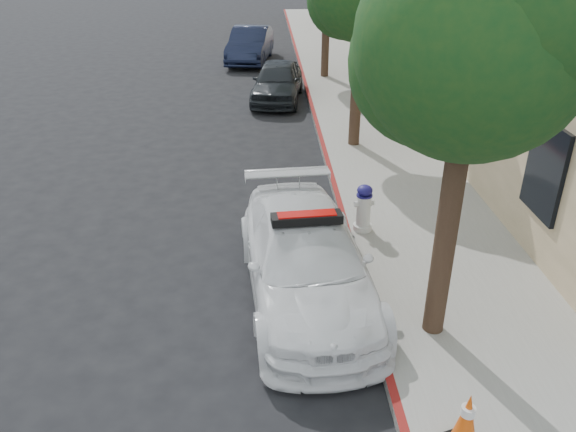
# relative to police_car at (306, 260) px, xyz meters

# --- Properties ---
(ground) EXTENTS (120.00, 120.00, 0.00)m
(ground) POSITION_rel_police_car_xyz_m (-1.10, 0.88, -0.69)
(ground) COLOR black
(ground) RESTS_ON ground
(sidewalk) EXTENTS (3.20, 50.00, 0.15)m
(sidewalk) POSITION_rel_police_car_xyz_m (2.50, 10.88, -0.61)
(sidewalk) COLOR gray
(sidewalk) RESTS_ON ground
(curb_strip) EXTENTS (0.12, 50.00, 0.15)m
(curb_strip) POSITION_rel_police_car_xyz_m (0.96, 10.88, -0.61)
(curb_strip) COLOR maroon
(curb_strip) RESTS_ON ground
(tree_near) EXTENTS (2.92, 2.82, 5.62)m
(tree_near) POSITION_rel_police_car_xyz_m (1.83, -1.14, 3.58)
(tree_near) COLOR black
(tree_near) RESTS_ON sidewalk
(police_car) EXTENTS (2.36, 4.89, 1.52)m
(police_car) POSITION_rel_police_car_xyz_m (0.00, 0.00, 0.00)
(police_car) COLOR white
(police_car) RESTS_ON ground
(parked_car_mid) EXTENTS (2.11, 4.16, 1.36)m
(parked_car_mid) POSITION_rel_police_car_xyz_m (-0.16, 11.87, -0.01)
(parked_car_mid) COLOR black
(parked_car_mid) RESTS_ON ground
(parked_car_far) EXTENTS (2.19, 4.73, 1.50)m
(parked_car_far) POSITION_rel_police_car_xyz_m (-1.22, 18.42, 0.06)
(parked_car_far) COLOR black
(parked_car_far) RESTS_ON ground
(fire_hydrant) EXTENTS (0.40, 0.37, 0.95)m
(fire_hydrant) POSITION_rel_police_car_xyz_m (1.25, 1.95, -0.08)
(fire_hydrant) COLOR white
(fire_hydrant) RESTS_ON sidewalk
(traffic_cone) EXTENTS (0.50, 0.50, 0.75)m
(traffic_cone) POSITION_rel_police_car_xyz_m (1.57, -3.21, -0.17)
(traffic_cone) COLOR black
(traffic_cone) RESTS_ON sidewalk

